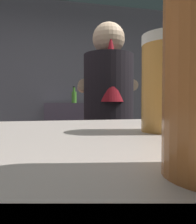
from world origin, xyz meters
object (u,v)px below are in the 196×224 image
at_px(bottle_olive_oil, 89,98).
at_px(knife_block, 161,115).
at_px(mixing_bowl, 44,125).
at_px(bartender, 109,127).
at_px(pint_glass_near, 167,84).
at_px(bottle_vinegar, 74,97).
at_px(chefs_knife, 127,127).

bearing_deg(bottle_olive_oil, knife_block, -71.91).
distance_m(mixing_bowl, bottle_olive_oil, 1.44).
xyz_separation_m(bartender, mixing_bowl, (-0.44, 0.54, -0.03)).
relative_size(bartender, bottle_olive_oil, 9.04).
height_order(pint_glass_near, bottle_vinegar, bottle_vinegar).
bearing_deg(mixing_bowl, bartender, -50.96).
bearing_deg(mixing_bowl, bottle_vinegar, 71.76).
bearing_deg(bottle_olive_oil, chefs_knife, -86.77).
relative_size(chefs_knife, pint_glass_near, 1.61).
distance_m(mixing_bowl, bottle_vinegar, 1.38).
bearing_deg(chefs_knife, bartender, -115.94).
height_order(mixing_bowl, bottle_olive_oil, bottle_olive_oil).
xyz_separation_m(knife_block, chefs_knife, (-0.36, -0.04, -0.10)).
height_order(bartender, mixing_bowl, bartender).
distance_m(bartender, bottle_vinegar, 1.83).
distance_m(mixing_bowl, chefs_knife, 0.73).
height_order(bartender, chefs_knife, bartender).
height_order(bartender, bottle_olive_oil, bartender).
bearing_deg(bottle_olive_oil, pint_glass_near, -98.41).
relative_size(bartender, knife_block, 6.07).
distance_m(bartender, chefs_knife, 0.50).
bearing_deg(pint_glass_near, bartender, 78.60).
height_order(mixing_bowl, bottle_vinegar, bottle_vinegar).
xyz_separation_m(chefs_knife, bottle_olive_oil, (-0.08, 1.39, 0.29)).
height_order(bottle_vinegar, bottle_olive_oil, bottle_vinegar).
height_order(mixing_bowl, chefs_knife, mixing_bowl).
bearing_deg(bottle_vinegar, chefs_knife, -78.20).
bearing_deg(pint_glass_near, chefs_knife, 71.88).
height_order(mixing_bowl, pint_glass_near, pint_glass_near).
relative_size(knife_block, pint_glass_near, 1.87).
relative_size(bartender, mixing_bowl, 8.50).
relative_size(pint_glass_near, bottle_vinegar, 0.62).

